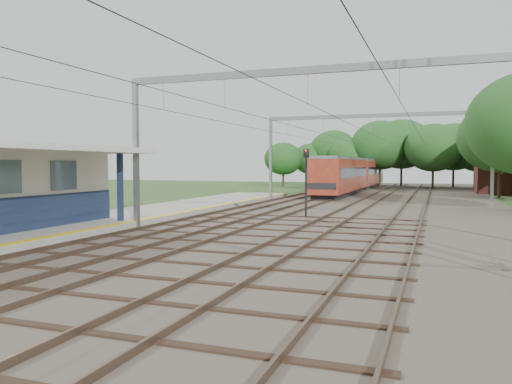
% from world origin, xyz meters
% --- Properties ---
extents(ballast_bed, '(18.00, 90.00, 0.10)m').
position_xyz_m(ballast_bed, '(4.00, 30.00, 0.05)').
color(ballast_bed, '#473D33').
rests_on(ballast_bed, ground).
extents(platform, '(5.00, 52.00, 0.35)m').
position_xyz_m(platform, '(-7.50, 14.00, 0.17)').
color(platform, gray).
rests_on(platform, ground).
extents(yellow_stripe, '(0.45, 52.00, 0.01)m').
position_xyz_m(yellow_stripe, '(-5.25, 14.00, 0.35)').
color(yellow_stripe, yellow).
rests_on(yellow_stripe, platform).
extents(rail_tracks, '(11.80, 88.00, 0.15)m').
position_xyz_m(rail_tracks, '(1.50, 30.00, 0.18)').
color(rail_tracks, brown).
rests_on(rail_tracks, ballast_bed).
extents(catenary_system, '(17.22, 88.00, 7.00)m').
position_xyz_m(catenary_system, '(3.39, 25.28, 5.51)').
color(catenary_system, gray).
rests_on(catenary_system, ground).
extents(tree_band, '(31.72, 30.88, 8.82)m').
position_xyz_m(tree_band, '(3.84, 57.12, 4.92)').
color(tree_band, '#382619').
rests_on(tree_band, ground).
extents(train, '(2.77, 34.45, 3.64)m').
position_xyz_m(train, '(-0.50, 51.70, 2.04)').
color(train, black).
rests_on(train, ballast_bed).
extents(signal_post, '(0.30, 0.27, 3.89)m').
position_xyz_m(signal_post, '(1.35, 22.10, 2.35)').
color(signal_post, black).
rests_on(signal_post, ground).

